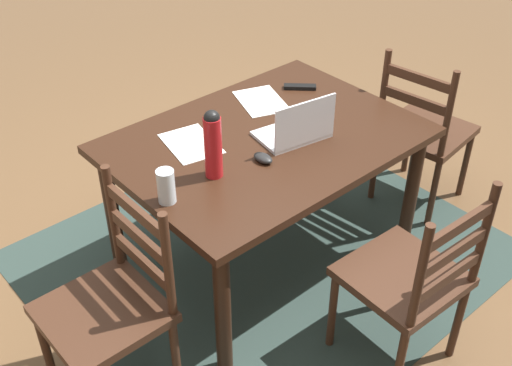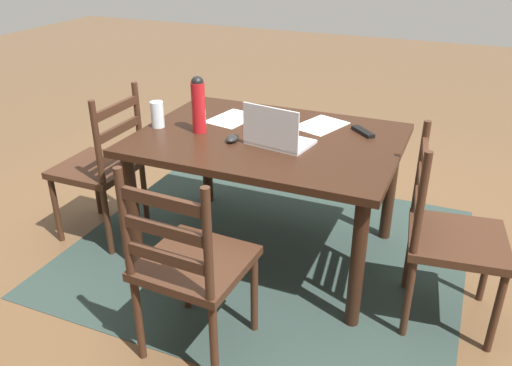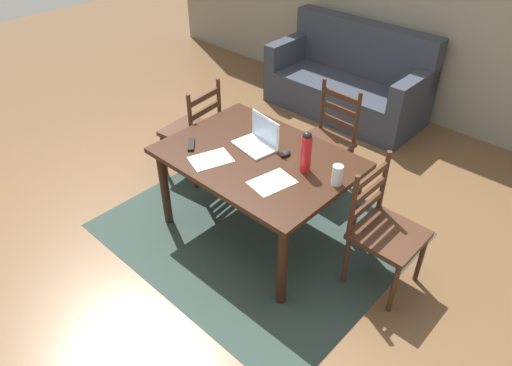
{
  "view_description": "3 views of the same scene",
  "coord_description": "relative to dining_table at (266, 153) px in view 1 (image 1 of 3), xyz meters",
  "views": [
    {
      "loc": [
        1.7,
        1.87,
        2.28
      ],
      "look_at": [
        0.08,
        0.02,
        0.52
      ],
      "focal_mm": 44.43,
      "sensor_mm": 36.0,
      "label": 1
    },
    {
      "loc": [
        -0.97,
        2.46,
        1.76
      ],
      "look_at": [
        0.04,
        0.07,
        0.47
      ],
      "focal_mm": 36.5,
      "sensor_mm": 36.0,
      "label": 2
    },
    {
      "loc": [
        1.98,
        -2.14,
        2.64
      ],
      "look_at": [
        0.11,
        -0.13,
        0.61
      ],
      "focal_mm": 32.96,
      "sensor_mm": 36.0,
      "label": 3
    }
  ],
  "objects": [
    {
      "name": "ground_plane",
      "position": [
        0.0,
        0.0,
        -0.65
      ],
      "size": [
        14.0,
        14.0,
        0.0
      ],
      "primitive_type": "plane",
      "color": "brown"
    },
    {
      "name": "drinking_glass",
      "position": [
        0.63,
        0.11,
        0.16
      ],
      "size": [
        0.07,
        0.07,
        0.15
      ],
      "primitive_type": "cylinder",
      "color": "silver",
      "rests_on": "dining_table"
    },
    {
      "name": "chair_left_far",
      "position": [
        -0.99,
        0.21,
        -0.18
      ],
      "size": [
        0.49,
        0.49,
        0.95
      ],
      "color": "#3D2316",
      "rests_on": "ground"
    },
    {
      "name": "area_rug",
      "position": [
        0.0,
        0.0,
        -0.64
      ],
      "size": [
        2.24,
        1.94,
        0.01
      ],
      "primitive_type": "cube",
      "color": "#283833",
      "rests_on": "ground"
    },
    {
      "name": "tv_remote",
      "position": [
        -0.46,
        -0.24,
        0.1
      ],
      "size": [
        0.15,
        0.15,
        0.02
      ],
      "primitive_type": "cube",
      "rotation": [
        0.0,
        0.0,
        0.8
      ],
      "color": "black",
      "rests_on": "dining_table"
    },
    {
      "name": "paper_stack_left",
      "position": [
        0.3,
        -0.18,
        0.09
      ],
      "size": [
        0.26,
        0.33,
        0.0
      ],
      "primitive_type": "cube",
      "rotation": [
        0.0,
        0.0,
        -0.2
      ],
      "color": "white",
      "rests_on": "dining_table"
    },
    {
      "name": "chair_right_far",
      "position": [
        0.99,
        0.2,
        -0.18
      ],
      "size": [
        0.44,
        0.44,
        0.95
      ],
      "color": "#3D2316",
      "rests_on": "ground"
    },
    {
      "name": "dining_table",
      "position": [
        0.0,
        0.0,
        0.0
      ],
      "size": [
        1.41,
        1.02,
        0.74
      ],
      "color": "black",
      "rests_on": "ground"
    },
    {
      "name": "laptop",
      "position": [
        -0.09,
        0.11,
        0.15
      ],
      "size": [
        0.35,
        0.27,
        0.23
      ],
      "color": "silver",
      "rests_on": "dining_table"
    },
    {
      "name": "chair_far_head",
      "position": [
        0.0,
        0.88,
        -0.18
      ],
      "size": [
        0.46,
        0.46,
        0.95
      ],
      "color": "#3D2316",
      "rests_on": "ground"
    },
    {
      "name": "water_bottle",
      "position": [
        0.37,
        0.09,
        0.25
      ],
      "size": [
        0.08,
        0.08,
        0.31
      ],
      "color": "red",
      "rests_on": "dining_table"
    },
    {
      "name": "paper_stack_right",
      "position": [
        -0.21,
        -0.27,
        0.09
      ],
      "size": [
        0.3,
        0.35,
        0.0
      ],
      "primitive_type": "cube",
      "rotation": [
        0.0,
        0.0,
        -0.34
      ],
      "color": "white",
      "rests_on": "dining_table"
    },
    {
      "name": "computer_mouse",
      "position": [
        0.15,
        0.14,
        0.11
      ],
      "size": [
        0.07,
        0.1,
        0.03
      ],
      "primitive_type": "ellipsoid",
      "rotation": [
        0.0,
        0.0,
        0.05
      ],
      "color": "black",
      "rests_on": "dining_table"
    }
  ]
}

